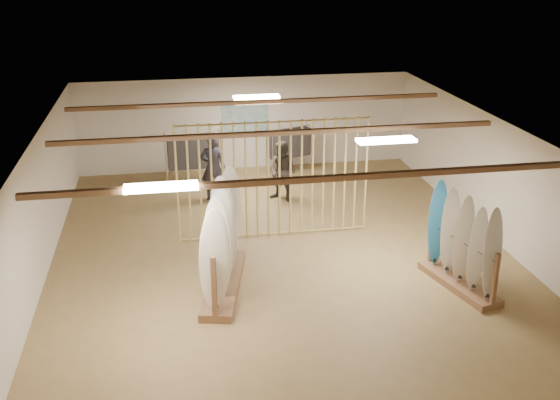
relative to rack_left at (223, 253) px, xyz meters
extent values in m
plane|color=olive|center=(1.42, 1.53, -0.76)|extent=(12.00, 12.00, 0.00)
plane|color=#9B9792|center=(1.42, 1.53, 2.04)|extent=(12.00, 12.00, 0.00)
plane|color=silver|center=(1.42, 7.53, 0.64)|extent=(12.00, 0.00, 12.00)
plane|color=silver|center=(1.42, -4.47, 0.64)|extent=(12.00, 0.00, 12.00)
plane|color=silver|center=(-3.58, 1.53, 0.64)|extent=(0.00, 12.00, 12.00)
plane|color=silver|center=(6.42, 1.53, 0.64)|extent=(0.00, 12.00, 12.00)
cube|color=brown|center=(1.42, 1.53, 1.96)|extent=(9.50, 6.12, 0.10)
cube|color=white|center=(1.42, 1.53, 1.98)|extent=(1.20, 0.35, 0.06)
cylinder|color=tan|center=(-0.78, 2.33, 0.64)|extent=(0.05, 0.05, 2.78)
cylinder|color=tan|center=(-0.53, 2.33, 0.64)|extent=(0.05, 0.05, 2.78)
cylinder|color=tan|center=(-0.27, 2.33, 0.64)|extent=(0.05, 0.05, 2.78)
cylinder|color=tan|center=(-0.01, 2.33, 0.64)|extent=(0.05, 0.05, 2.78)
cylinder|color=tan|center=(0.25, 2.33, 0.64)|extent=(0.05, 0.05, 2.78)
cylinder|color=tan|center=(0.51, 2.33, 0.64)|extent=(0.05, 0.05, 2.78)
cylinder|color=tan|center=(0.77, 2.33, 0.64)|extent=(0.05, 0.05, 2.78)
cylinder|color=tan|center=(1.03, 2.33, 0.64)|extent=(0.05, 0.05, 2.78)
cylinder|color=tan|center=(1.29, 2.33, 0.64)|extent=(0.05, 0.05, 2.78)
cylinder|color=tan|center=(1.54, 2.33, 0.64)|extent=(0.05, 0.05, 2.78)
cylinder|color=tan|center=(1.80, 2.33, 0.64)|extent=(0.05, 0.05, 2.78)
cylinder|color=tan|center=(2.06, 2.33, 0.64)|extent=(0.05, 0.05, 2.78)
cylinder|color=tan|center=(2.32, 2.33, 0.64)|extent=(0.05, 0.05, 2.78)
cylinder|color=tan|center=(2.58, 2.33, 0.64)|extent=(0.05, 0.05, 2.78)
cylinder|color=tan|center=(2.84, 2.33, 0.64)|extent=(0.05, 0.05, 2.78)
cylinder|color=tan|center=(3.10, 2.33, 0.64)|extent=(0.05, 0.05, 2.78)
cylinder|color=tan|center=(3.36, 2.33, 0.64)|extent=(0.05, 0.05, 2.78)
cylinder|color=tan|center=(3.62, 2.33, 0.64)|extent=(0.05, 0.05, 2.78)
cube|color=teal|center=(1.42, 7.51, 0.84)|extent=(1.40, 0.03, 0.90)
cube|color=brown|center=(0.00, 0.00, -0.68)|extent=(1.19, 2.82, 0.17)
cylinder|color=black|center=(0.00, 0.00, 0.35)|extent=(0.59, 2.64, 0.01)
ellipsoid|color=silver|center=(-0.25, -1.15, 0.43)|extent=(0.53, 0.18, 2.05)
ellipsoid|color=silver|center=(-0.15, -0.69, 0.43)|extent=(0.53, 0.18, 2.05)
ellipsoid|color=white|center=(-0.05, -0.23, 0.43)|extent=(0.53, 0.18, 2.05)
ellipsoid|color=white|center=(0.05, 0.23, 0.43)|extent=(0.53, 0.18, 2.05)
ellipsoid|color=silver|center=(0.15, 0.69, 0.43)|extent=(0.53, 0.18, 2.05)
ellipsoid|color=silver|center=(0.25, 1.15, 0.43)|extent=(0.53, 0.18, 2.05)
cube|color=brown|center=(4.64, -0.81, -0.69)|extent=(1.02, 2.11, 0.15)
cylinder|color=black|center=(4.64, -0.81, 0.21)|extent=(0.50, 1.93, 0.01)
ellipsoid|color=white|center=(4.84, -1.60, 0.28)|extent=(0.47, 0.17, 1.80)
ellipsoid|color=silver|center=(4.74, -1.20, 0.28)|extent=(0.47, 0.17, 1.80)
ellipsoid|color=silver|center=(4.64, -0.81, 0.28)|extent=(0.47, 0.17, 1.80)
ellipsoid|color=white|center=(4.54, -0.41, 0.28)|extent=(0.47, 0.17, 1.80)
ellipsoid|color=#2D8CD1|center=(4.44, -0.01, 0.28)|extent=(0.47, 0.17, 1.80)
cylinder|color=silver|center=(-0.25, 5.99, 0.80)|extent=(1.51, 0.11, 0.03)
cube|color=black|center=(-0.25, 5.99, 0.29)|extent=(1.42, 0.45, 0.92)
cylinder|color=silver|center=(-0.25, 5.99, 0.05)|extent=(0.03, 0.03, 1.62)
cylinder|color=silver|center=(2.64, 6.71, 0.65)|extent=(1.30, 0.48, 0.03)
cube|color=black|center=(2.64, 6.71, 0.19)|extent=(1.31, 0.74, 0.83)
cylinder|color=silver|center=(2.64, 6.71, -0.03)|extent=(0.03, 0.03, 1.46)
imported|color=#232128|center=(0.21, 4.92, 0.27)|extent=(0.83, 0.64, 2.06)
imported|color=#312C26|center=(2.03, 4.55, 0.17)|extent=(1.14, 1.11, 1.86)
camera|label=1|loc=(-0.93, -11.64, 5.63)|focal=42.00mm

